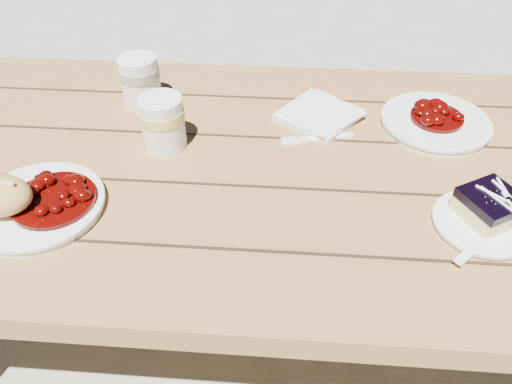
# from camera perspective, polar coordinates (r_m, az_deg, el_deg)

# --- Properties ---
(ground) EXTENTS (60.00, 60.00, 0.00)m
(ground) POSITION_cam_1_polar(r_m,az_deg,el_deg) (1.57, 1.47, -18.58)
(ground) COLOR #9A968B
(ground) RESTS_ON ground
(picnic_table) EXTENTS (2.00, 1.55, 0.75)m
(picnic_table) POSITION_cam_1_polar(r_m,az_deg,el_deg) (1.10, 1.99, -3.11)
(picnic_table) COLOR brown
(picnic_table) RESTS_ON ground
(main_plate) EXTENTS (0.23, 0.23, 0.02)m
(main_plate) POSITION_cam_1_polar(r_m,az_deg,el_deg) (0.96, -23.65, -1.52)
(main_plate) COLOR white
(main_plate) RESTS_ON picnic_table
(goulash_stew) EXTENTS (0.15, 0.15, 0.04)m
(goulash_stew) POSITION_cam_1_polar(r_m,az_deg,el_deg) (0.94, -22.37, -0.13)
(goulash_stew) COLOR #480402
(goulash_stew) RESTS_ON main_plate
(dessert_plate) EXTENTS (0.16, 0.16, 0.01)m
(dessert_plate) POSITION_cam_1_polar(r_m,az_deg,el_deg) (0.94, 24.34, -3.33)
(dessert_plate) COLOR white
(dessert_plate) RESTS_ON picnic_table
(blueberry_cake) EXTENTS (0.12, 0.12, 0.05)m
(blueberry_cake) POSITION_cam_1_polar(r_m,az_deg,el_deg) (0.93, 25.19, -1.39)
(blueberry_cake) COLOR #F2D284
(blueberry_cake) RESTS_ON dessert_plate
(fork_dessert) EXTENTS (0.13, 0.13, 0.00)m
(fork_dessert) POSITION_cam_1_polar(r_m,az_deg,el_deg) (0.89, 24.12, -5.43)
(fork_dessert) COLOR white
(fork_dessert) RESTS_ON dessert_plate
(coffee_cup) EXTENTS (0.09, 0.09, 0.11)m
(coffee_cup) POSITION_cam_1_polar(r_m,az_deg,el_deg) (1.18, -13.07, 12.32)
(coffee_cup) COLOR white
(coffee_cup) RESTS_ON picnic_table
(napkin_stack) EXTENTS (0.21, 0.21, 0.01)m
(napkin_stack) POSITION_cam_1_polar(r_m,az_deg,el_deg) (1.13, 7.23, 8.74)
(napkin_stack) COLOR white
(napkin_stack) RESTS_ON picnic_table
(fork_table) EXTENTS (0.16, 0.06, 0.00)m
(fork_table) POSITION_cam_1_polar(r_m,az_deg,el_deg) (1.07, 7.83, 6.19)
(fork_table) COLOR white
(fork_table) RESTS_ON picnic_table
(second_plate) EXTENTS (0.23, 0.23, 0.02)m
(second_plate) POSITION_cam_1_polar(r_m,az_deg,el_deg) (1.16, 19.80, 7.45)
(second_plate) COLOR white
(second_plate) RESTS_ON picnic_table
(second_stew) EXTENTS (0.11, 0.11, 0.04)m
(second_stew) POSITION_cam_1_polar(r_m,az_deg,el_deg) (1.14, 20.13, 8.65)
(second_stew) COLOR #480402
(second_stew) RESTS_ON second_plate
(second_cup) EXTENTS (0.09, 0.09, 0.11)m
(second_cup) POSITION_cam_1_polar(r_m,az_deg,el_deg) (1.03, -10.61, 7.79)
(second_cup) COLOR white
(second_cup) RESTS_ON picnic_table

